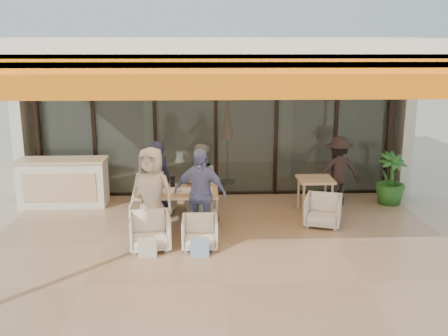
# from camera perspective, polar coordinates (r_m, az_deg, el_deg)

# --- Properties ---
(ground) EXTENTS (70.00, 70.00, 0.00)m
(ground) POSITION_cam_1_polar(r_m,az_deg,el_deg) (8.68, -0.44, -8.82)
(ground) COLOR #C6B293
(ground) RESTS_ON ground
(terrace_floor) EXTENTS (8.00, 6.00, 0.01)m
(terrace_floor) POSITION_cam_1_polar(r_m,az_deg,el_deg) (8.67, -0.44, -8.79)
(terrace_floor) COLOR tan
(terrace_floor) RESTS_ON ground
(terrace_structure) EXTENTS (8.00, 6.00, 3.40)m
(terrace_structure) POSITION_cam_1_polar(r_m,az_deg,el_deg) (7.76, -0.42, 13.17)
(terrace_structure) COLOR silver
(terrace_structure) RESTS_ON ground
(glass_storefront) EXTENTS (8.08, 0.10, 3.20)m
(glass_storefront) POSITION_cam_1_polar(r_m,az_deg,el_deg) (11.15, -0.93, 4.78)
(glass_storefront) COLOR #9EADA3
(glass_storefront) RESTS_ON ground
(interior_block) EXTENTS (9.05, 3.62, 3.52)m
(interior_block) POSITION_cam_1_polar(r_m,az_deg,el_deg) (13.38, -1.14, 8.97)
(interior_block) COLOR silver
(interior_block) RESTS_ON ground
(host_counter) EXTENTS (1.85, 0.65, 1.04)m
(host_counter) POSITION_cam_1_polar(r_m,az_deg,el_deg) (11.10, -17.90, -1.57)
(host_counter) COLOR silver
(host_counter) RESTS_ON ground
(dining_table) EXTENTS (1.50, 0.90, 0.93)m
(dining_table) POSITION_cam_1_polar(r_m,az_deg,el_deg) (9.26, -5.41, -2.92)
(dining_table) COLOR #D9B684
(dining_table) RESTS_ON ground
(chair_far_left) EXTENTS (0.69, 0.66, 0.63)m
(chair_far_left) POSITION_cam_1_polar(r_m,az_deg,el_deg) (10.29, -7.37, -3.42)
(chair_far_left) COLOR white
(chair_far_left) RESTS_ON ground
(chair_far_right) EXTENTS (0.69, 0.65, 0.62)m
(chair_far_right) POSITION_cam_1_polar(r_m,az_deg,el_deg) (10.25, -2.68, -3.41)
(chair_far_right) COLOR white
(chair_far_right) RESTS_ON ground
(chair_near_left) EXTENTS (0.76, 0.72, 0.69)m
(chair_near_left) POSITION_cam_1_polar(r_m,az_deg,el_deg) (8.49, -8.50, -6.98)
(chair_near_left) COLOR white
(chair_near_left) RESTS_ON ground
(chair_near_right) EXTENTS (0.60, 0.56, 0.61)m
(chair_near_right) POSITION_cam_1_polar(r_m,az_deg,el_deg) (8.46, -2.78, -7.21)
(chair_near_right) COLOR white
(chair_near_right) RESTS_ON ground
(diner_navy) EXTENTS (0.68, 0.57, 1.60)m
(diner_navy) POSITION_cam_1_polar(r_m,az_deg,el_deg) (9.68, -7.72, -1.55)
(diner_navy) COLOR #191C38
(diner_navy) RESTS_ON ground
(diner_grey) EXTENTS (0.83, 0.70, 1.53)m
(diner_grey) POSITION_cam_1_polar(r_m,az_deg,el_deg) (9.65, -2.74, -1.70)
(diner_grey) COLOR slate
(diner_grey) RESTS_ON ground
(diner_cream) EXTENTS (0.93, 0.74, 1.65)m
(diner_cream) POSITION_cam_1_polar(r_m,az_deg,el_deg) (8.81, -8.26, -2.91)
(diner_cream) COLOR beige
(diner_cream) RESTS_ON ground
(diner_periwinkle) EXTENTS (1.02, 0.62, 1.62)m
(diner_periwinkle) POSITION_cam_1_polar(r_m,az_deg,el_deg) (8.77, -2.79, -2.96)
(diner_periwinkle) COLOR #7B89CD
(diner_periwinkle) RESTS_ON ground
(tote_bag_cream) EXTENTS (0.30, 0.10, 0.34)m
(tote_bag_cream) POSITION_cam_1_polar(r_m,az_deg,el_deg) (8.19, -8.75, -9.10)
(tote_bag_cream) COLOR silver
(tote_bag_cream) RESTS_ON ground
(tote_bag_blue) EXTENTS (0.30, 0.10, 0.34)m
(tote_bag_blue) POSITION_cam_1_polar(r_m,az_deg,el_deg) (8.14, -2.79, -9.11)
(tote_bag_blue) COLOR #99BFD8
(tote_bag_blue) RESTS_ON ground
(side_table) EXTENTS (0.70, 0.70, 0.74)m
(side_table) POSITION_cam_1_polar(r_m,az_deg,el_deg) (10.25, 10.39, -1.73)
(side_table) COLOR #D9B684
(side_table) RESTS_ON ground
(side_chair) EXTENTS (0.81, 0.79, 0.67)m
(side_chair) POSITION_cam_1_polar(r_m,az_deg,el_deg) (9.64, 11.26, -4.64)
(side_chair) COLOR white
(side_chair) RESTS_ON ground
(standing_woman) EXTENTS (1.01, 0.63, 1.49)m
(standing_woman) POSITION_cam_1_polar(r_m,az_deg,el_deg) (10.92, 12.93, -0.33)
(standing_woman) COLOR black
(standing_woman) RESTS_ON ground
(potted_palm) EXTENTS (0.79, 0.79, 1.15)m
(potted_palm) POSITION_cam_1_polar(r_m,az_deg,el_deg) (11.25, 18.49, -1.19)
(potted_palm) COLOR #1E5919
(potted_palm) RESTS_ON ground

